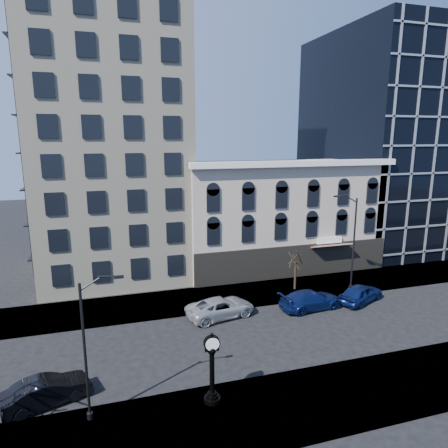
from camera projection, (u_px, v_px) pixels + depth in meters
name	position (u px, v px, depth m)	size (l,w,h in m)	color
ground	(214.00, 343.00, 29.30)	(160.00, 160.00, 0.00)	black
sidewalk_far	(191.00, 301.00, 36.77)	(160.00, 6.00, 0.12)	gray
sidewalk_near	(252.00, 413.00, 21.81)	(160.00, 6.00, 0.12)	gray
cream_tower	(107.00, 92.00, 41.12)	(15.90, 15.40, 42.50)	beige
victorian_row	(277.00, 215.00, 46.28)	(22.60, 11.19, 12.50)	#B8A897
glass_office	(397.00, 143.00, 54.92)	(20.00, 20.15, 28.00)	black
street_clock	(212.00, 371.00, 22.26)	(0.96, 0.96, 4.22)	black
street_lamp_near	(94.00, 311.00, 20.14)	(2.09, 0.32, 8.08)	black
street_lamp_far	(348.00, 217.00, 37.77)	(2.42, 0.99, 9.62)	black
bare_tree_far	(296.00, 256.00, 38.73)	(2.63, 2.63, 4.51)	black
car_near_b	(47.00, 391.00, 22.49)	(1.67, 4.78, 1.57)	black
car_far_a	(221.00, 308.00, 33.46)	(2.69, 5.84, 1.62)	#A5A8AD
car_far_b	(311.00, 300.00, 35.01)	(2.33, 5.73, 1.66)	#0C194C
car_far_c	(361.00, 293.00, 36.42)	(2.01, 4.99, 1.70)	#0C194C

